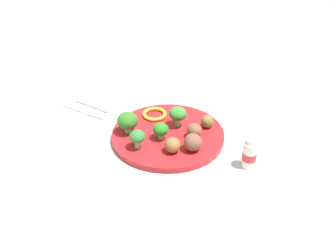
% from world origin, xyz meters
% --- Properties ---
extents(ground_plane, '(4.00, 4.00, 0.00)m').
position_xyz_m(ground_plane, '(0.00, 0.00, 0.00)').
color(ground_plane, '#B2B2AD').
extents(plate, '(0.28, 0.28, 0.02)m').
position_xyz_m(plate, '(0.00, 0.00, 0.01)').
color(plate, red).
rests_on(plate, ground_plane).
extents(broccoli_floret_mid_left, '(0.04, 0.04, 0.05)m').
position_xyz_m(broccoli_floret_mid_left, '(-0.02, -0.09, 0.05)').
color(broccoli_floret_mid_left, '#90B771').
rests_on(broccoli_floret_mid_left, plate).
extents(broccoli_floret_center, '(0.05, 0.05, 0.05)m').
position_xyz_m(broccoli_floret_center, '(-0.08, -0.06, 0.05)').
color(broccoli_floret_center, '#ACCA69').
rests_on(broccoli_floret_center, plate).
extents(broccoli_floret_front_left, '(0.04, 0.04, 0.05)m').
position_xyz_m(broccoli_floret_front_left, '(0.00, 0.04, 0.05)').
color(broccoli_floret_front_left, '#A2C381').
rests_on(broccoli_floret_front_left, plate).
extents(broccoli_floret_far_rim, '(0.04, 0.04, 0.04)m').
position_xyz_m(broccoli_floret_far_rim, '(0.00, -0.03, 0.04)').
color(broccoli_floret_far_rim, '#8EC368').
rests_on(broccoli_floret_far_rim, plate).
extents(meatball_front_left, '(0.04, 0.04, 0.04)m').
position_xyz_m(meatball_front_left, '(0.06, 0.02, 0.03)').
color(meatball_front_left, brown).
rests_on(meatball_front_left, plate).
extents(meatball_center, '(0.04, 0.04, 0.04)m').
position_xyz_m(meatball_center, '(0.05, -0.06, 0.03)').
color(meatball_center, brown).
rests_on(meatball_center, plate).
extents(meatball_near_rim, '(0.04, 0.04, 0.04)m').
position_xyz_m(meatball_near_rim, '(0.09, -0.02, 0.04)').
color(meatball_near_rim, brown).
rests_on(meatball_near_rim, plate).
extents(meatball_far_rim, '(0.03, 0.03, 0.03)m').
position_xyz_m(meatball_far_rim, '(0.06, 0.08, 0.03)').
color(meatball_far_rim, brown).
rests_on(meatball_far_rim, plate).
extents(pepper_ring_far_rim, '(0.07, 0.07, 0.01)m').
position_xyz_m(pepper_ring_far_rim, '(-0.08, 0.04, 0.02)').
color(pepper_ring_far_rim, yellow).
rests_on(pepper_ring_far_rim, plate).
extents(napkin, '(0.18, 0.13, 0.01)m').
position_xyz_m(napkin, '(-0.26, -0.02, 0.00)').
color(napkin, white).
rests_on(napkin, ground_plane).
extents(fork, '(0.12, 0.03, 0.01)m').
position_xyz_m(fork, '(-0.25, -0.01, 0.01)').
color(fork, silver).
rests_on(fork, napkin).
extents(knife, '(0.15, 0.03, 0.01)m').
position_xyz_m(knife, '(-0.25, -0.04, 0.01)').
color(knife, white).
rests_on(knife, napkin).
extents(yogurt_bottle, '(0.03, 0.03, 0.07)m').
position_xyz_m(yogurt_bottle, '(0.21, 0.02, 0.03)').
color(yogurt_bottle, white).
rests_on(yogurt_bottle, ground_plane).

